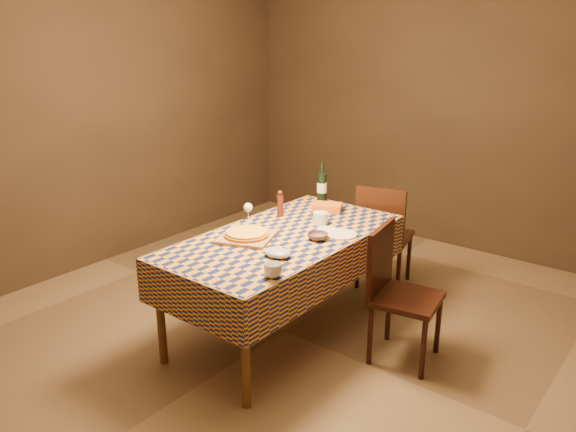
% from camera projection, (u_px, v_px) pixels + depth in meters
% --- Properties ---
extents(room, '(5.00, 5.10, 2.70)m').
position_uv_depth(room, '(283.00, 155.00, 3.79)').
color(room, brown).
rests_on(room, ground).
extents(dining_table, '(0.94, 1.84, 0.77)m').
position_uv_depth(dining_table, '(284.00, 245.00, 4.00)').
color(dining_table, brown).
rests_on(dining_table, ground).
extents(cutting_board, '(0.46, 0.46, 0.02)m').
position_uv_depth(cutting_board, '(247.00, 237.00, 3.91)').
color(cutting_board, '#AF7752').
rests_on(cutting_board, dining_table).
extents(pizza, '(0.38, 0.38, 0.03)m').
position_uv_depth(pizza, '(247.00, 233.00, 3.90)').
color(pizza, '#9D601A').
rests_on(pizza, cutting_board).
extents(pepper_mill, '(0.05, 0.05, 0.21)m').
position_uv_depth(pepper_mill, '(280.00, 204.00, 4.35)').
color(pepper_mill, '#4D1C12').
rests_on(pepper_mill, dining_table).
extents(bowl, '(0.17, 0.17, 0.05)m').
position_uv_depth(bowl, '(318.00, 236.00, 3.88)').
color(bowl, '#5F4650').
rests_on(bowl, dining_table).
extents(wine_glass, '(0.07, 0.07, 0.14)m').
position_uv_depth(wine_glass, '(248.00, 208.00, 4.25)').
color(wine_glass, white).
rests_on(wine_glass, dining_table).
extents(wine_bottle, '(0.10, 0.10, 0.33)m').
position_uv_depth(wine_bottle, '(322.00, 187.00, 4.73)').
color(wine_bottle, black).
rests_on(wine_bottle, dining_table).
extents(deli_tub, '(0.14, 0.14, 0.09)m').
position_uv_depth(deli_tub, '(320.00, 218.00, 4.19)').
color(deli_tub, white).
rests_on(deli_tub, dining_table).
extents(takeout_container, '(0.27, 0.24, 0.06)m').
position_uv_depth(takeout_container, '(327.00, 207.00, 4.50)').
color(takeout_container, '#C7641A').
rests_on(takeout_container, dining_table).
extents(white_plate, '(0.29, 0.29, 0.01)m').
position_uv_depth(white_plate, '(341.00, 234.00, 3.97)').
color(white_plate, white).
rests_on(white_plate, dining_table).
extents(tumbler, '(0.13, 0.13, 0.09)m').
position_uv_depth(tumbler, '(273.00, 270.00, 3.29)').
color(tumbler, silver).
rests_on(tumbler, dining_table).
extents(flour_patch, '(0.25, 0.21, 0.00)m').
position_uv_depth(flour_patch, '(331.00, 231.00, 4.05)').
color(flour_patch, silver).
rests_on(flour_patch, dining_table).
extents(flour_bag, '(0.22, 0.18, 0.05)m').
position_uv_depth(flour_bag, '(277.00, 253.00, 3.59)').
color(flour_bag, '#A3AFD0').
rests_on(flour_bag, dining_table).
extents(chair_far, '(0.50, 0.51, 0.93)m').
position_uv_depth(chair_far, '(383.00, 231.00, 4.77)').
color(chair_far, black).
rests_on(chair_far, ground).
extents(chair_right, '(0.49, 0.48, 0.93)m').
position_uv_depth(chair_right, '(396.00, 286.00, 3.75)').
color(chair_right, black).
rests_on(chair_right, ground).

